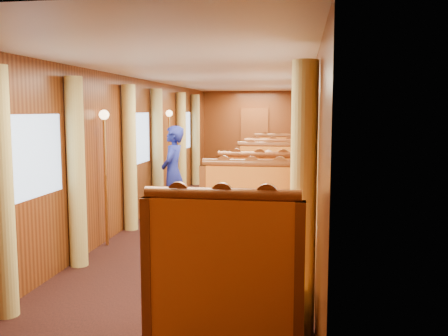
% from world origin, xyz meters
% --- Properties ---
extents(floor, '(3.00, 12.00, 0.01)m').
position_xyz_m(floor, '(0.00, 0.00, 0.00)').
color(floor, black).
rests_on(floor, ground).
extents(ceiling, '(3.00, 12.00, 0.01)m').
position_xyz_m(ceiling, '(0.00, 0.00, 2.50)').
color(ceiling, silver).
rests_on(ceiling, wall_left).
extents(wall_far, '(3.00, 0.01, 2.50)m').
position_xyz_m(wall_far, '(0.00, 6.00, 1.25)').
color(wall_far, brown).
rests_on(wall_far, floor).
extents(wall_near, '(3.00, 0.01, 2.50)m').
position_xyz_m(wall_near, '(0.00, -6.00, 1.25)').
color(wall_near, brown).
rests_on(wall_near, floor).
extents(wall_left, '(0.01, 12.00, 2.50)m').
position_xyz_m(wall_left, '(-1.50, 0.00, 1.25)').
color(wall_left, brown).
rests_on(wall_left, floor).
extents(wall_right, '(0.01, 12.00, 2.50)m').
position_xyz_m(wall_right, '(1.50, 0.00, 1.25)').
color(wall_right, brown).
rests_on(wall_right, floor).
extents(doorway_far, '(0.80, 0.04, 2.00)m').
position_xyz_m(doorway_far, '(0.00, 5.97, 1.00)').
color(doorway_far, brown).
rests_on(doorway_far, floor).
extents(table_near, '(1.05, 0.72, 0.75)m').
position_xyz_m(table_near, '(0.75, -3.50, 0.38)').
color(table_near, white).
rests_on(table_near, floor).
extents(banquette_near_fwd, '(1.30, 0.55, 1.34)m').
position_xyz_m(banquette_near_fwd, '(0.75, -4.51, 0.42)').
color(banquette_near_fwd, '#BC4314').
rests_on(banquette_near_fwd, floor).
extents(banquette_near_aft, '(1.30, 0.55, 1.34)m').
position_xyz_m(banquette_near_aft, '(0.75, -2.49, 0.42)').
color(banquette_near_aft, '#BC4314').
rests_on(banquette_near_aft, floor).
extents(table_mid, '(1.05, 0.72, 0.75)m').
position_xyz_m(table_mid, '(0.75, 0.00, 0.38)').
color(table_mid, white).
rests_on(table_mid, floor).
extents(banquette_mid_fwd, '(1.30, 0.55, 1.34)m').
position_xyz_m(banquette_mid_fwd, '(0.75, -1.01, 0.42)').
color(banquette_mid_fwd, '#BC4314').
rests_on(banquette_mid_fwd, floor).
extents(banquette_mid_aft, '(1.30, 0.55, 1.34)m').
position_xyz_m(banquette_mid_aft, '(0.75, 1.01, 0.42)').
color(banquette_mid_aft, '#BC4314').
rests_on(banquette_mid_aft, floor).
extents(table_far, '(1.05, 0.72, 0.75)m').
position_xyz_m(table_far, '(0.75, 3.50, 0.38)').
color(table_far, white).
rests_on(table_far, floor).
extents(banquette_far_fwd, '(1.30, 0.55, 1.34)m').
position_xyz_m(banquette_far_fwd, '(0.75, 2.49, 0.42)').
color(banquette_far_fwd, '#BC4314').
rests_on(banquette_far_fwd, floor).
extents(banquette_far_aft, '(1.30, 0.55, 1.34)m').
position_xyz_m(banquette_far_aft, '(0.75, 4.51, 0.42)').
color(banquette_far_aft, '#BC4314').
rests_on(banquette_far_aft, floor).
extents(tea_tray, '(0.40, 0.35, 0.01)m').
position_xyz_m(tea_tray, '(0.66, -3.57, 0.76)').
color(tea_tray, silver).
rests_on(tea_tray, table_near).
extents(teapot_left, '(0.20, 0.18, 0.14)m').
position_xyz_m(teapot_left, '(0.56, -3.57, 0.82)').
color(teapot_left, silver).
rests_on(teapot_left, tea_tray).
extents(teapot_right, '(0.17, 0.14, 0.12)m').
position_xyz_m(teapot_right, '(0.76, -3.65, 0.81)').
color(teapot_right, silver).
rests_on(teapot_right, tea_tray).
extents(teapot_back, '(0.17, 0.14, 0.12)m').
position_xyz_m(teapot_back, '(0.62, -3.40, 0.81)').
color(teapot_back, silver).
rests_on(teapot_back, tea_tray).
extents(fruit_plate, '(0.21, 0.21, 0.05)m').
position_xyz_m(fruit_plate, '(1.02, -3.60, 0.77)').
color(fruit_plate, white).
rests_on(fruit_plate, table_near).
extents(cup_inboard, '(0.08, 0.08, 0.26)m').
position_xyz_m(cup_inboard, '(0.33, -3.41, 0.86)').
color(cup_inboard, white).
rests_on(cup_inboard, table_near).
extents(cup_outboard, '(0.08, 0.08, 0.26)m').
position_xyz_m(cup_outboard, '(0.49, -3.28, 0.86)').
color(cup_outboard, white).
rests_on(cup_outboard, table_near).
extents(rose_vase_mid, '(0.06, 0.06, 0.36)m').
position_xyz_m(rose_vase_mid, '(0.73, 0.01, 0.93)').
color(rose_vase_mid, silver).
rests_on(rose_vase_mid, table_mid).
extents(rose_vase_far, '(0.06, 0.06, 0.36)m').
position_xyz_m(rose_vase_far, '(0.74, 3.54, 0.93)').
color(rose_vase_far, silver).
rests_on(rose_vase_far, table_far).
extents(window_left_near, '(0.01, 1.20, 0.90)m').
position_xyz_m(window_left_near, '(-1.49, -3.50, 1.45)').
color(window_left_near, '#8EADD6').
rests_on(window_left_near, wall_left).
extents(curtain_left_near_a, '(0.22, 0.22, 2.35)m').
position_xyz_m(curtain_left_near_a, '(-1.38, -4.28, 1.18)').
color(curtain_left_near_a, '#D1C26B').
rests_on(curtain_left_near_a, floor).
extents(curtain_left_near_b, '(0.22, 0.22, 2.35)m').
position_xyz_m(curtain_left_near_b, '(-1.38, -2.72, 1.18)').
color(curtain_left_near_b, '#D1C26B').
rests_on(curtain_left_near_b, floor).
extents(window_right_near, '(0.01, 1.20, 0.90)m').
position_xyz_m(window_right_near, '(1.49, -3.50, 1.45)').
color(window_right_near, '#8EADD6').
rests_on(window_right_near, wall_right).
extents(curtain_right_near_a, '(0.22, 0.22, 2.35)m').
position_xyz_m(curtain_right_near_a, '(1.38, -4.28, 1.18)').
color(curtain_right_near_a, '#D1C26B').
rests_on(curtain_right_near_a, floor).
extents(curtain_right_near_b, '(0.22, 0.22, 2.35)m').
position_xyz_m(curtain_right_near_b, '(1.38, -2.72, 1.18)').
color(curtain_right_near_b, '#D1C26B').
rests_on(curtain_right_near_b, floor).
extents(window_left_mid, '(0.01, 1.20, 0.90)m').
position_xyz_m(window_left_mid, '(-1.49, 0.00, 1.45)').
color(window_left_mid, '#8EADD6').
rests_on(window_left_mid, wall_left).
extents(curtain_left_mid_a, '(0.22, 0.22, 2.35)m').
position_xyz_m(curtain_left_mid_a, '(-1.38, -0.78, 1.18)').
color(curtain_left_mid_a, '#D1C26B').
rests_on(curtain_left_mid_a, floor).
extents(curtain_left_mid_b, '(0.22, 0.22, 2.35)m').
position_xyz_m(curtain_left_mid_b, '(-1.38, 0.78, 1.18)').
color(curtain_left_mid_b, '#D1C26B').
rests_on(curtain_left_mid_b, floor).
extents(window_right_mid, '(0.01, 1.20, 0.90)m').
position_xyz_m(window_right_mid, '(1.49, 0.00, 1.45)').
color(window_right_mid, '#8EADD6').
rests_on(window_right_mid, wall_right).
extents(curtain_right_mid_a, '(0.22, 0.22, 2.35)m').
position_xyz_m(curtain_right_mid_a, '(1.38, -0.78, 1.18)').
color(curtain_right_mid_a, '#D1C26B').
rests_on(curtain_right_mid_a, floor).
extents(curtain_right_mid_b, '(0.22, 0.22, 2.35)m').
position_xyz_m(curtain_right_mid_b, '(1.38, 0.78, 1.18)').
color(curtain_right_mid_b, '#D1C26B').
rests_on(curtain_right_mid_b, floor).
extents(window_left_far, '(0.01, 1.20, 0.90)m').
position_xyz_m(window_left_far, '(-1.49, 3.50, 1.45)').
color(window_left_far, '#8EADD6').
rests_on(window_left_far, wall_left).
extents(curtain_left_far_a, '(0.22, 0.22, 2.35)m').
position_xyz_m(curtain_left_far_a, '(-1.38, 2.72, 1.18)').
color(curtain_left_far_a, '#D1C26B').
rests_on(curtain_left_far_a, floor).
extents(curtain_left_far_b, '(0.22, 0.22, 2.35)m').
position_xyz_m(curtain_left_far_b, '(-1.38, 4.28, 1.18)').
color(curtain_left_far_b, '#D1C26B').
rests_on(curtain_left_far_b, floor).
extents(window_right_far, '(0.01, 1.20, 0.90)m').
position_xyz_m(window_right_far, '(1.49, 3.50, 1.45)').
color(window_right_far, '#8EADD6').
rests_on(window_right_far, wall_right).
extents(curtain_right_far_a, '(0.22, 0.22, 2.35)m').
position_xyz_m(curtain_right_far_a, '(1.38, 2.72, 1.18)').
color(curtain_right_far_a, '#D1C26B').
rests_on(curtain_right_far_a, floor).
extents(curtain_right_far_b, '(0.22, 0.22, 2.35)m').
position_xyz_m(curtain_right_far_b, '(1.38, 4.28, 1.18)').
color(curtain_right_far_b, '#D1C26B').
rests_on(curtain_right_far_b, floor).
extents(sconce_left_fore, '(0.14, 0.14, 1.95)m').
position_xyz_m(sconce_left_fore, '(-1.40, -1.75, 1.38)').
color(sconce_left_fore, '#BF8C3F').
rests_on(sconce_left_fore, floor).
extents(sconce_right_fore, '(0.14, 0.14, 1.95)m').
position_xyz_m(sconce_right_fore, '(1.40, -1.75, 1.38)').
color(sconce_right_fore, '#BF8C3F').
rests_on(sconce_right_fore, floor).
extents(sconce_left_aft, '(0.14, 0.14, 1.95)m').
position_xyz_m(sconce_left_aft, '(-1.40, 1.75, 1.38)').
color(sconce_left_aft, '#BF8C3F').
rests_on(sconce_left_aft, floor).
extents(sconce_right_aft, '(0.14, 0.14, 1.95)m').
position_xyz_m(sconce_right_aft, '(1.40, 1.75, 1.38)').
color(sconce_right_aft, '#BF8C3F').
rests_on(sconce_right_aft, floor).
extents(steward, '(0.42, 0.62, 1.67)m').
position_xyz_m(steward, '(-0.87, 0.02, 0.84)').
color(steward, navy).
rests_on(steward, floor).
extents(passenger, '(0.40, 0.44, 0.76)m').
position_xyz_m(passenger, '(0.75, 0.81, 0.74)').
color(passenger, beige).
rests_on(passenger, banquette_mid_aft).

